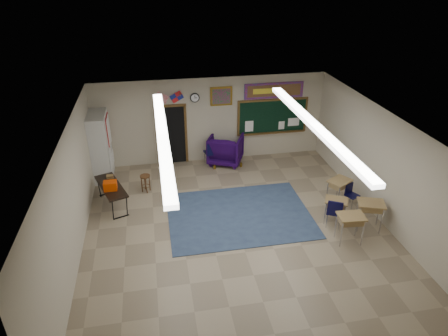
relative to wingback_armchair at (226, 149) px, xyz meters
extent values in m
plane|color=gray|center=(-0.44, -4.15, -0.52)|extent=(9.00, 9.00, 0.00)
cube|color=#B1A48F|center=(-0.44, 0.35, 0.98)|extent=(8.00, 0.04, 3.00)
cube|color=#B1A48F|center=(-0.44, -8.65, 0.98)|extent=(8.00, 0.04, 3.00)
cube|color=#B1A48F|center=(-4.44, -4.15, 0.98)|extent=(0.04, 9.00, 3.00)
cube|color=#B1A48F|center=(3.56, -4.15, 0.98)|extent=(0.04, 9.00, 3.00)
cube|color=silver|center=(-0.44, -4.15, 2.48)|extent=(8.00, 9.00, 0.04)
cube|color=#354965|center=(-0.24, -3.35, -0.51)|extent=(4.00, 3.00, 0.02)
cube|color=black|center=(-1.84, 0.34, 0.53)|extent=(0.95, 0.04, 2.10)
cube|color=white|center=(-2.19, -0.10, 0.51)|extent=(0.35, 0.86, 2.05)
cube|color=brown|center=(1.76, 0.32, 0.98)|extent=(2.55, 0.05, 1.30)
cube|color=black|center=(1.76, 0.30, 0.98)|extent=(2.40, 0.03, 1.15)
cube|color=brown|center=(1.76, 0.26, 0.38)|extent=(2.40, 0.12, 0.04)
cube|color=#B30F16|center=(1.76, 0.32, 1.93)|extent=(2.10, 0.04, 0.55)
cube|color=brown|center=(1.76, 0.31, 1.93)|extent=(1.90, 0.03, 0.40)
cube|color=olive|center=(-0.09, 0.32, 1.83)|extent=(0.75, 0.05, 0.65)
cube|color=#A51466|center=(-0.09, 0.30, 1.83)|extent=(0.62, 0.03, 0.52)
cylinder|color=black|center=(-0.99, 0.32, 1.83)|extent=(0.32, 0.05, 0.32)
cylinder|color=white|center=(-0.99, 0.30, 1.83)|extent=(0.26, 0.02, 0.26)
cube|color=silver|center=(-4.16, -0.30, 0.58)|extent=(0.55, 1.25, 2.20)
imported|color=#1C0537|center=(0.00, 0.00, 0.00)|extent=(1.47, 1.49, 1.03)
cube|color=olive|center=(2.26, -4.15, 0.17)|extent=(0.73, 0.67, 0.04)
cube|color=brown|center=(2.26, -4.15, 0.08)|extent=(0.63, 0.57, 0.12)
cube|color=olive|center=(2.76, -3.26, 0.24)|extent=(0.80, 0.75, 0.04)
cube|color=brown|center=(2.76, -3.26, 0.13)|extent=(0.69, 0.64, 0.13)
cube|color=olive|center=(2.25, -5.02, 0.25)|extent=(0.70, 0.55, 0.04)
cube|color=brown|center=(2.25, -5.02, 0.14)|extent=(0.61, 0.47, 0.13)
cube|color=olive|center=(3.02, -4.59, 0.28)|extent=(0.81, 0.71, 0.05)
cube|color=brown|center=(3.02, -4.59, 0.16)|extent=(0.70, 0.60, 0.14)
cube|color=black|center=(-3.79, -2.18, 0.14)|extent=(1.06, 1.72, 0.05)
cube|color=red|center=(-3.77, -2.41, 0.28)|extent=(0.36, 0.27, 0.25)
cylinder|color=#512D18|center=(-2.82, -1.53, 0.02)|extent=(0.31, 0.31, 0.04)
torus|color=#512D18|center=(-2.82, -1.53, -0.33)|extent=(0.26, 0.26, 0.02)
camera|label=1|loc=(-2.40, -12.55, 5.94)|focal=32.00mm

